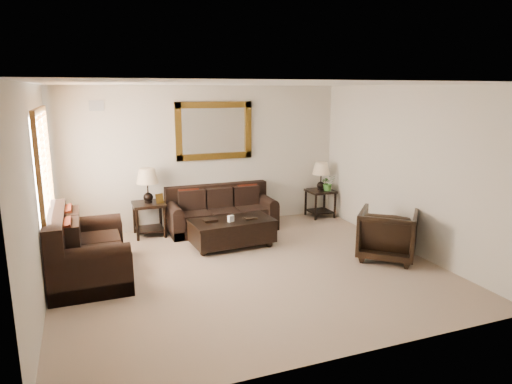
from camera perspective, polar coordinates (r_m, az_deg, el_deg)
name	(u,v)px	position (r m, az deg, el deg)	size (l,w,h in m)	color
room	(248,181)	(6.52, -0.95, 1.44)	(5.51, 5.01, 2.71)	#87725D
window	(45,168)	(7.01, -24.92, 2.71)	(0.07, 1.96, 1.66)	white
mirror	(214,131)	(8.84, -5.24, 7.62)	(1.50, 0.06, 1.10)	#4B2E0F
air_vent	(96,106)	(8.50, -19.32, 10.16)	(0.25, 0.02, 0.18)	#999999
sofa	(221,214)	(8.76, -4.39, -2.72)	(2.02, 0.87, 0.83)	black
loveseat	(84,253)	(6.93, -20.67, -7.18)	(1.04, 1.75, 0.98)	black
end_table_left	(148,192)	(8.44, -13.35, -0.03)	(0.57, 0.57, 1.25)	black
end_table_right	(321,181)	(9.58, 8.11, 1.32)	(0.53, 0.53, 1.16)	black
coffee_table	(232,230)	(7.79, -3.02, -4.73)	(1.43, 0.84, 0.59)	black
armchair	(388,232)	(7.48, 16.14, -4.80)	(0.85, 0.80, 0.87)	black
potted_plant	(328,185)	(9.56, 8.98, 0.93)	(0.29, 0.32, 0.25)	#2F5E20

